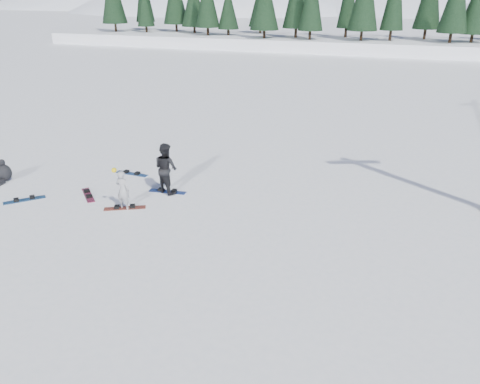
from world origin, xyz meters
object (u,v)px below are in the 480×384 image
Objects in this scene: snowboarder_woman at (123,190)px; snowboard_loose_c at (132,174)px; snowboarder_man at (166,168)px; snowboard_loose_a at (25,200)px; snowboard_loose_b at (88,195)px; seated_rider at (3,173)px.

snowboarder_woman reaches higher than snowboard_loose_c.
snowboard_loose_a is at bearing 50.28° from snowboarder_man.
snowboarder_woman is 2.21m from snowboard_loose_b.
snowboarder_woman is at bearing -37.77° from snowboard_loose_a.
seated_rider is at bearing -136.14° from snowboard_loose_b.
snowboard_loose_a is at bearing -119.47° from snowboard_loose_c.
snowboarder_woman is 1.07× the size of snowboard_loose_a.
snowboard_loose_b is (4.23, -0.04, -0.35)m from seated_rider.
snowboarder_woman is 1.07× the size of snowboard_loose_b.
snowboarder_woman reaches higher than seated_rider.
snowboard_loose_a is at bearing -28.74° from seated_rider.
snowboarder_woman reaches higher than snowboard_loose_b.
snowboard_loose_a and snowboard_loose_c have the same top height.
seated_rider is at bearing -1.47° from snowboarder_woman.
snowboard_loose_a is (2.24, -1.25, -0.35)m from seated_rider.
snowboard_loose_c is (-1.66, 3.14, -0.73)m from snowboarder_woman.
snowboard_loose_a is at bearing 13.39° from snowboarder_woman.
snowboard_loose_c is at bearing -5.50° from snowboarder_man.
snowboarder_man is at bearing -25.23° from snowboard_loose_c.
seated_rider reaches higher than snowboard_loose_a.
seated_rider reaches higher than snowboard_loose_c.
snowboarder_man is at bearing -107.47° from snowboarder_woman.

